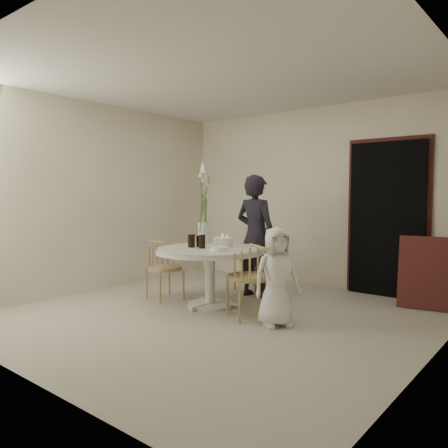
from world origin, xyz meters
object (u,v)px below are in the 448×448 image
Objects in this scene: chair_far at (260,249)px; boy at (277,277)px; birthday_cake at (223,242)px; chair_right at (254,271)px; girl at (256,236)px; flower_vase at (204,211)px; table at (210,257)px; chair_left at (161,261)px.

boy is (1.17, -1.41, -0.05)m from chair_far.
birthday_cake is (0.15, -1.05, 0.21)m from chair_far.
girl reaches higher than chair_right.
birthday_cake is 0.22× the size of flower_vase.
girl is 1.37m from boy.
chair_far is 0.54× the size of girl.
table is 0.77m from flower_vase.
birthday_cake is at bearing -17.32° from flower_vase.
girl is 0.60m from birthday_cake.
chair_left is 1.33m from girl.
girl reaches higher than birthday_cake.
flower_vase reaches higher than chair_right.
girl reaches higher than chair_far.
flower_vase is (-0.46, 0.14, 0.38)m from birthday_cake.
flower_vase is (-1.18, 0.49, 0.61)m from chair_right.
birthday_cake reaches higher than table.
chair_far is at bearing 97.93° from birthday_cake.
boy is (1.88, -0.08, 0.03)m from chair_left.
chair_right is at bearing 124.57° from girl.
table is at bearing -71.86° from chair_left.
flower_vase reaches higher than chair_left.
chair_far is 0.79× the size of flower_vase.
girl is 6.80× the size of birthday_cake.
chair_right reaches higher than table.
girl reaches higher than table.
chair_right is 0.31m from boy.
flower_vase is at bearing 162.68° from birthday_cake.
chair_far reaches higher than chair_left.
birthday_cake is at bearing -75.51° from chair_far.
girl is at bearing 38.97° from flower_vase.
girl is (0.14, 0.79, 0.21)m from table.
chair_right is 1.57m from chair_left.
table is 0.80× the size of girl.
girl is 1.47× the size of flower_vase.
chair_right is 1.11× the size of chair_left.
boy is 4.33× the size of birthday_cake.
flower_vase reaches higher than chair_far.
boy is at bearing -43.73° from chair_far.
girl is (-0.63, 0.94, 0.28)m from chair_right.
table is 5.46× the size of birthday_cake.
chair_far is at bearing 73.52° from boy.
chair_right is at bearing -11.03° from table.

